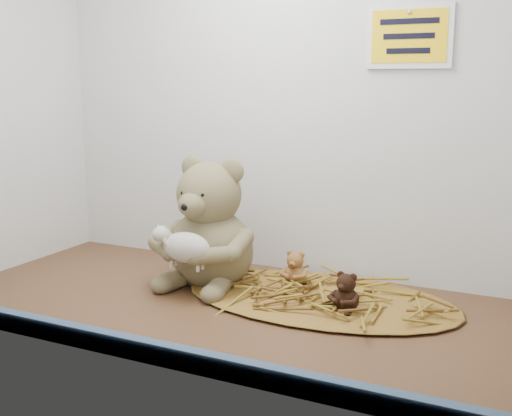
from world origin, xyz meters
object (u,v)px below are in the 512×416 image
at_px(mini_teddy_tan, 295,266).
at_px(toy_lamb, 186,247).
at_px(mini_teddy_brown, 346,290).
at_px(main_teddy, 211,222).

bearing_deg(mini_teddy_tan, toy_lamb, -139.69).
relative_size(mini_teddy_tan, mini_teddy_brown, 0.98).
xyz_separation_m(toy_lamb, mini_teddy_brown, (0.33, 0.06, -0.06)).
distance_m(main_teddy, mini_teddy_tan, 0.21).
xyz_separation_m(main_teddy, mini_teddy_brown, (0.33, -0.05, -0.10)).
height_order(mini_teddy_tan, mini_teddy_brown, mini_teddy_brown).
height_order(main_teddy, toy_lamb, main_teddy).
bearing_deg(toy_lamb, main_teddy, 90.00).
bearing_deg(main_teddy, toy_lamb, -86.17).
bearing_deg(toy_lamb, mini_teddy_brown, 9.79).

